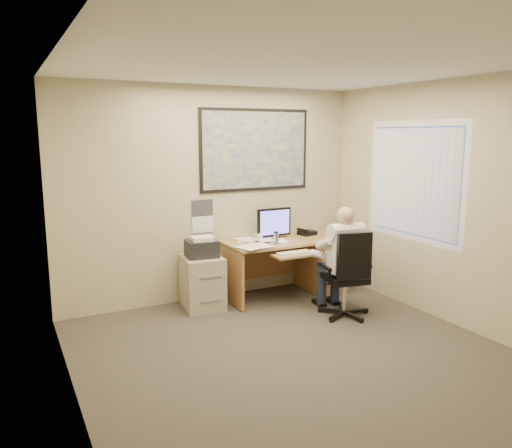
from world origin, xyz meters
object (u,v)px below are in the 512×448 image
person (344,262)px  desk (305,259)px  filing_cabinet (202,277)px  office_chair (348,292)px

person → desk: bearing=90.2°
filing_cabinet → person: 1.72m
desk → office_chair: desk is taller
filing_cabinet → office_chair: office_chair is taller
filing_cabinet → desk: bearing=5.7°
person → filing_cabinet: bearing=150.1°
filing_cabinet → office_chair: (1.39, -1.07, -0.08)m
filing_cabinet → office_chair: size_ratio=0.87×
office_chair → person: (-0.01, 0.08, 0.34)m
filing_cabinet → person: person is taller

